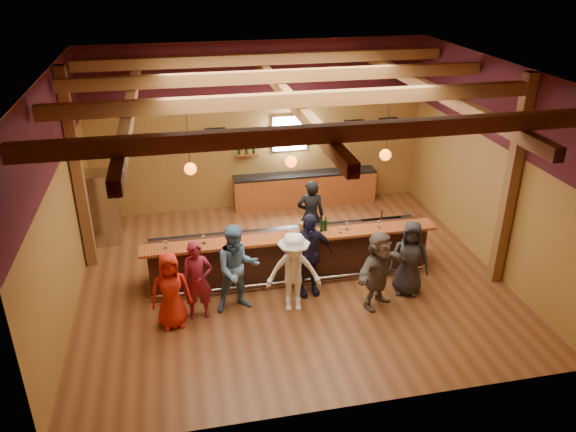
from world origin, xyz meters
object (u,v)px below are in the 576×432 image
(back_bar_cabinet, at_px, (305,189))
(ice_bucket, at_px, (304,228))
(customer_denim, at_px, (237,269))
(bar_counter, at_px, (290,253))
(bottle_a, at_px, (322,226))
(customer_navy, at_px, (308,255))
(customer_brown, at_px, (379,270))
(customer_dark, at_px, (410,258))
(customer_redvest, at_px, (198,281))
(bartender, at_px, (311,216))
(stainless_fridge, at_px, (103,208))
(customer_orange, at_px, (171,290))
(customer_white, at_px, (294,272))

(back_bar_cabinet, height_order, ice_bucket, ice_bucket)
(customer_denim, bearing_deg, back_bar_cabinet, 56.05)
(ice_bucket, bearing_deg, customer_denim, -150.12)
(bar_counter, xyz_separation_m, back_bar_cabinet, (1.18, 3.57, -0.05))
(bar_counter, height_order, bottle_a, bottle_a)
(bar_counter, height_order, customer_navy, customer_navy)
(customer_brown, height_order, customer_dark, customer_brown)
(customer_denim, xyz_separation_m, ice_bucket, (1.55, 0.89, 0.30))
(bar_counter, distance_m, customer_redvest, 2.42)
(ice_bucket, bearing_deg, bar_counter, 140.44)
(customer_navy, distance_m, bartender, 1.92)
(stainless_fridge, distance_m, customer_navy, 5.42)
(customer_redvest, xyz_separation_m, bartender, (2.78, 2.22, 0.08))
(customer_orange, bearing_deg, bartender, 30.33)
(customer_denim, xyz_separation_m, customer_brown, (2.75, -0.44, -0.10))
(customer_orange, xyz_separation_m, customer_redvest, (0.52, 0.19, 0.04))
(bar_counter, xyz_separation_m, customer_brown, (1.46, -1.54, 0.30))
(customer_orange, relative_size, customer_dark, 0.94)
(customer_white, bearing_deg, bartender, 75.83)
(stainless_fridge, xyz_separation_m, customer_dark, (6.36, -3.69, -0.08))
(customer_white, relative_size, customer_navy, 0.92)
(customer_orange, bearing_deg, stainless_fridge, 105.85)
(customer_brown, xyz_separation_m, ice_bucket, (-1.20, 1.33, 0.40))
(customer_orange, xyz_separation_m, bottle_a, (3.22, 1.15, 0.47))
(bar_counter, distance_m, customer_orange, 2.95)
(customer_white, distance_m, bartender, 2.53)
(bar_counter, xyz_separation_m, bottle_a, (0.63, -0.24, 0.72))
(customer_orange, relative_size, customer_brown, 0.94)
(back_bar_cabinet, bearing_deg, customer_white, -105.88)
(customer_dark, height_order, bottle_a, customer_dark)
(bar_counter, bearing_deg, customer_denim, -139.42)
(customer_dark, bearing_deg, bar_counter, 172.73)
(customer_denim, height_order, customer_brown, customer_denim)
(back_bar_cabinet, xyz_separation_m, stainless_fridge, (-5.30, -1.12, 0.42))
(customer_orange, distance_m, customer_white, 2.37)
(customer_white, distance_m, customer_brown, 1.69)
(bottle_a, bearing_deg, customer_denim, -155.91)
(customer_denim, relative_size, customer_dark, 1.12)
(customer_orange, xyz_separation_m, customer_brown, (4.05, -0.15, 0.05))
(customer_dark, bearing_deg, customer_brown, -137.10)
(customer_dark, bearing_deg, customer_redvest, -158.79)
(customer_redvest, height_order, customer_dark, customer_dark)
(bartender, height_order, ice_bucket, bartender)
(back_bar_cabinet, bearing_deg, customer_dark, -77.53)
(customer_redvest, bearing_deg, bottle_a, 22.10)
(customer_navy, bearing_deg, back_bar_cabinet, 72.38)
(customer_brown, relative_size, ice_bucket, 7.33)
(back_bar_cabinet, relative_size, stainless_fridge, 2.22)
(customer_brown, distance_m, customer_dark, 0.84)
(customer_white, bearing_deg, customer_brown, 0.32)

